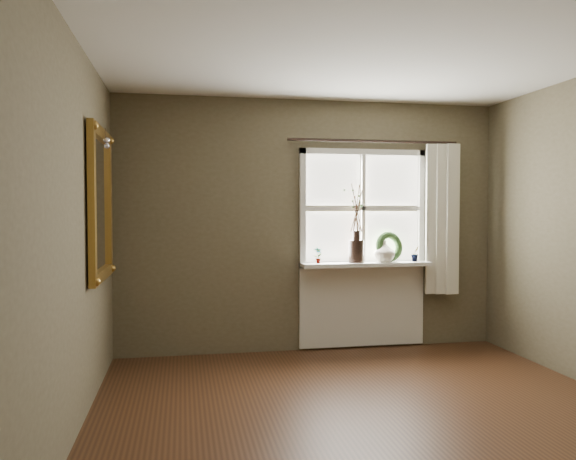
% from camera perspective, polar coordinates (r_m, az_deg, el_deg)
% --- Properties ---
extents(floor, '(4.50, 4.50, 0.00)m').
position_cam_1_polar(floor, '(3.96, 10.20, -19.74)').
color(floor, '#3C2212').
rests_on(floor, ground).
extents(ceiling, '(4.50, 4.50, 0.00)m').
position_cam_1_polar(ceiling, '(3.84, 10.48, 19.13)').
color(ceiling, silver).
rests_on(ceiling, ground).
extents(wall_back, '(4.00, 0.10, 2.60)m').
position_cam_1_polar(wall_back, '(5.88, 2.28, 0.46)').
color(wall_back, brown).
rests_on(wall_back, ground).
extents(wall_left, '(0.10, 4.50, 2.60)m').
position_cam_1_polar(wall_left, '(3.51, -22.67, -0.88)').
color(wall_left, brown).
rests_on(wall_left, ground).
extents(window_frame, '(1.36, 0.06, 1.24)m').
position_cam_1_polar(window_frame, '(5.96, 7.60, 2.19)').
color(window_frame, silver).
rests_on(window_frame, wall_back).
extents(window_sill, '(1.36, 0.26, 0.04)m').
position_cam_1_polar(window_sill, '(5.89, 7.91, -3.46)').
color(window_sill, silver).
rests_on(window_sill, wall_back).
extents(window_apron, '(1.36, 0.04, 0.88)m').
position_cam_1_polar(window_apron, '(6.05, 7.55, -7.51)').
color(window_apron, silver).
rests_on(window_apron, ground).
extents(dark_jug, '(0.18, 0.18, 0.23)m').
position_cam_1_polar(dark_jug, '(5.84, 6.96, -2.16)').
color(dark_jug, black).
rests_on(dark_jug, window_sill).
extents(cream_vase, '(0.28, 0.28, 0.22)m').
position_cam_1_polar(cream_vase, '(5.94, 9.78, -2.14)').
color(cream_vase, silver).
rests_on(cream_vase, window_sill).
extents(wreath, '(0.35, 0.22, 0.33)m').
position_cam_1_polar(wreath, '(6.00, 10.24, -2.00)').
color(wreath, '#233D1B').
rests_on(wreath, window_sill).
extents(potted_plant_left, '(0.10, 0.08, 0.17)m').
position_cam_1_polar(potted_plant_left, '(5.74, 3.06, -2.55)').
color(potted_plant_left, '#233D1B').
rests_on(potted_plant_left, window_sill).
extents(potted_plant_right, '(0.11, 0.10, 0.16)m').
position_cam_1_polar(potted_plant_right, '(6.07, 12.80, -2.35)').
color(potted_plant_right, '#233D1B').
rests_on(potted_plant_right, window_sill).
extents(curtain, '(0.36, 0.12, 1.59)m').
position_cam_1_polar(curtain, '(6.19, 15.29, 1.07)').
color(curtain, beige).
rests_on(curtain, wall_back).
extents(curtain_rod, '(1.84, 0.03, 0.03)m').
position_cam_1_polar(curtain_rod, '(5.98, 8.74, 8.91)').
color(curtain_rod, black).
rests_on(curtain_rod, wall_back).
extents(gilt_mirror, '(0.10, 1.02, 1.22)m').
position_cam_1_polar(gilt_mirror, '(4.75, -18.50, 2.54)').
color(gilt_mirror, white).
rests_on(gilt_mirror, wall_left).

